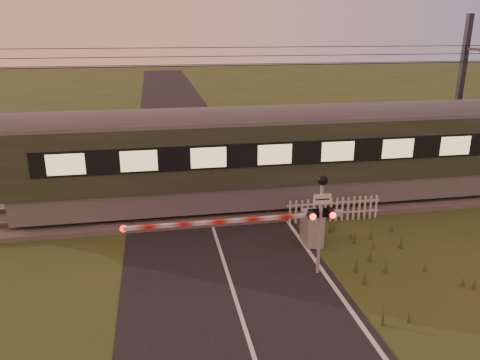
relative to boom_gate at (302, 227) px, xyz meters
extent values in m
plane|color=#31461B|center=(-2.68, -2.94, -0.62)|extent=(160.00, 160.00, 0.00)
cube|color=black|center=(-2.68, -2.94, -0.61)|extent=(6.00, 140.00, 0.02)
cube|color=#47423D|center=(-2.68, 3.56, -0.56)|extent=(140.00, 3.40, 0.24)
cube|color=slate|center=(-2.68, 2.84, -0.36)|extent=(140.00, 0.08, 0.14)
cube|color=slate|center=(-2.68, 4.28, -0.36)|extent=(140.00, 0.08, 0.14)
cube|color=#2D2116|center=(-2.68, 3.56, -0.43)|extent=(0.24, 2.20, 0.06)
cylinder|color=black|center=(-2.68, 3.26, 4.88)|extent=(120.00, 0.02, 0.02)
cylinder|color=black|center=(-2.68, 3.86, 4.88)|extent=(120.00, 0.02, 0.02)
cylinder|color=black|center=(-2.68, 3.56, 5.48)|extent=(120.00, 0.02, 0.02)
cylinder|color=black|center=(-2.68, 3.56, 5.18)|extent=(120.00, 0.02, 0.02)
cube|color=slate|center=(-0.38, 3.56, 0.17)|extent=(18.35, 2.43, 0.91)
cube|color=#253322|center=(-0.38, 3.56, 1.76)|extent=(19.12, 2.64, 2.28)
cylinder|color=#4C4C4F|center=(-0.38, 3.56, 2.90)|extent=(19.12, 0.92, 0.92)
cube|color=#FFD893|center=(-0.38, 2.20, 1.87)|extent=(16.44, 0.04, 0.71)
cube|color=gray|center=(0.35, 0.00, -0.07)|extent=(0.55, 0.85, 1.10)
cylinder|color=gray|center=(0.20, 0.00, -0.07)|extent=(0.12, 0.12, 1.10)
cube|color=gray|center=(0.89, 0.00, 0.40)|extent=(0.90, 0.16, 0.16)
cube|color=red|center=(-2.70, 0.00, 0.40)|extent=(5.80, 0.11, 0.11)
cylinder|color=red|center=(-5.60, 0.00, 0.40)|extent=(0.22, 0.04, 0.22)
cylinder|color=gray|center=(-0.10, -1.87, 0.73)|extent=(0.10, 0.10, 2.70)
cube|color=white|center=(-0.10, -1.93, 1.68)|extent=(0.50, 0.03, 0.29)
sphere|color=black|center=(-0.10, -1.87, 2.21)|extent=(0.29, 0.29, 0.29)
cube|color=black|center=(-0.10, -1.87, 1.23)|extent=(0.68, 0.05, 0.05)
cylinder|color=#FF140C|center=(-0.39, -2.05, 1.23)|extent=(0.18, 0.02, 0.18)
cylinder|color=#FF140C|center=(0.19, -2.05, 1.23)|extent=(0.18, 0.02, 0.18)
cube|color=black|center=(-0.10, -1.82, 1.23)|extent=(0.72, 0.02, 0.29)
cube|color=silver|center=(1.74, 1.69, -0.32)|extent=(3.52, 0.04, 0.06)
cube|color=silver|center=(1.74, 1.69, 0.08)|extent=(3.52, 0.04, 0.06)
cube|color=#2D2D30|center=(9.15, 5.86, 3.06)|extent=(0.23, 0.23, 7.35)
camera|label=1|loc=(-4.50, -13.31, 6.14)|focal=35.00mm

